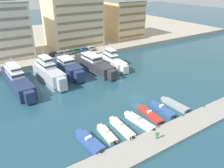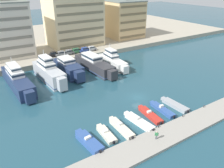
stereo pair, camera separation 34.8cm
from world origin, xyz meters
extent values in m
plane|color=#234C5B|center=(0.00, 0.00, 0.00)|extent=(400.00, 400.00, 0.00)
cube|color=#ADA38E|center=(0.00, 68.01, 0.87)|extent=(180.00, 70.00, 1.74)
cube|color=#9E998E|center=(0.00, -14.84, 0.27)|extent=(120.00, 5.32, 0.54)
cube|color=navy|center=(-23.99, 22.10, 1.73)|extent=(5.23, 19.79, 3.47)
cube|color=navy|center=(-23.36, 11.41, 1.82)|extent=(2.37, 2.18, 2.95)
cube|color=#192347|center=(-23.99, 22.10, 0.61)|extent=(5.29, 19.99, 0.24)
cube|color=white|center=(-24.07, 23.57, 4.22)|extent=(3.67, 8.40, 1.51)
cube|color=#233342|center=(-24.07, 23.57, 4.37)|extent=(3.72, 8.48, 0.54)
cube|color=white|center=(-24.07, 23.57, 5.56)|extent=(2.86, 6.55, 1.18)
cube|color=#233342|center=(-24.07, 23.57, 5.68)|extent=(2.90, 6.62, 0.42)
cylinder|color=silver|center=(-24.14, 24.80, 7.05)|extent=(0.16, 0.16, 1.80)
cube|color=navy|center=(-24.59, 32.33, 0.95)|extent=(3.53, 1.10, 0.20)
cube|color=silver|center=(-15.31, 21.98, 2.07)|extent=(5.14, 15.83, 4.15)
cube|color=silver|center=(-14.66, 13.31, 2.18)|extent=(2.34, 2.15, 3.53)
cube|color=#334C7F|center=(-15.31, 21.98, 0.73)|extent=(5.19, 15.99, 0.24)
cube|color=white|center=(-15.40, 23.14, 4.88)|extent=(3.59, 6.76, 1.45)
cube|color=#233342|center=(-15.40, 23.14, 5.02)|extent=(3.63, 6.83, 0.52)
cube|color=white|center=(-15.40, 23.14, 6.33)|extent=(2.80, 5.27, 1.46)
cube|color=#233342|center=(-15.40, 23.14, 6.48)|extent=(2.83, 5.32, 0.53)
cylinder|color=silver|center=(-15.47, 24.12, 7.97)|extent=(0.16, 0.16, 1.80)
cube|color=silver|center=(-15.93, 30.19, 1.14)|extent=(3.45, 1.15, 0.20)
cube|color=navy|center=(-8.72, 23.68, 1.85)|extent=(5.15, 13.40, 3.70)
cube|color=navy|center=(-8.46, 16.00, 1.94)|extent=(2.67, 2.44, 3.15)
cube|color=#334C7F|center=(-8.72, 23.68, 0.65)|extent=(5.20, 13.53, 0.24)
cube|color=white|center=(-8.75, 24.68, 4.39)|extent=(3.86, 5.68, 1.37)
cube|color=#233342|center=(-8.75, 24.68, 4.52)|extent=(3.91, 5.74, 0.49)
cylinder|color=silver|center=(-8.78, 25.51, 5.97)|extent=(0.16, 0.16, 1.80)
cube|color=navy|center=(-8.95, 30.75, 1.02)|extent=(4.04, 1.03, 0.20)
cube|color=#333338|center=(-0.34, 22.29, 1.65)|extent=(5.52, 18.32, 3.31)
cube|color=#333338|center=(0.31, 12.29, 1.74)|extent=(2.53, 2.33, 2.81)
cube|color=#334C7F|center=(-0.34, 22.29, 0.58)|extent=(5.57, 18.51, 0.24)
cube|color=white|center=(-0.42, 23.64, 4.15)|extent=(3.88, 7.80, 1.68)
cube|color=#233342|center=(-0.42, 23.64, 4.32)|extent=(3.93, 7.88, 0.60)
cylinder|color=silver|center=(-0.50, 24.78, 5.89)|extent=(0.16, 0.16, 1.80)
cube|color=#333338|center=(-0.95, 31.76, 0.91)|extent=(3.76, 1.14, 0.20)
cube|color=white|center=(6.43, 21.74, 1.46)|extent=(4.24, 13.72, 2.92)
cube|color=white|center=(6.10, 14.14, 1.53)|extent=(2.09, 1.91, 2.48)
cube|color=black|center=(6.43, 21.74, 0.51)|extent=(4.28, 13.86, 0.24)
cube|color=white|center=(6.47, 22.76, 3.60)|extent=(3.10, 5.82, 1.36)
cube|color=#233342|center=(6.47, 22.76, 3.73)|extent=(3.14, 5.88, 0.49)
cube|color=white|center=(6.47, 22.76, 5.04)|extent=(2.42, 4.54, 1.52)
cube|color=#233342|center=(6.47, 22.76, 5.19)|extent=(2.45, 4.59, 0.55)
cylinder|color=silver|center=(6.51, 23.62, 6.70)|extent=(0.16, 0.16, 1.80)
cube|color=white|center=(6.74, 28.98, 0.80)|extent=(3.15, 1.03, 0.20)
cube|color=#33569E|center=(-18.18, -9.02, 0.52)|extent=(2.81, 6.51, 1.05)
cube|color=#33569E|center=(-18.57, -5.46, 0.52)|extent=(1.27, 1.08, 0.89)
cube|color=silver|center=(-18.23, -8.55, 1.25)|extent=(1.23, 0.72, 0.40)
cube|color=#283847|center=(-18.26, -8.27, 1.31)|extent=(1.07, 0.20, 0.24)
cube|color=black|center=(-17.81, -12.33, 0.67)|extent=(0.39, 0.32, 0.60)
cube|color=beige|center=(-14.38, -8.60, 0.35)|extent=(2.00, 5.34, 0.70)
cube|color=beige|center=(-14.23, -5.63, 0.35)|extent=(0.99, 0.83, 0.60)
cube|color=silver|center=(-14.36, -8.21, 0.88)|extent=(0.99, 0.65, 0.37)
cube|color=#283847|center=(-14.34, -7.93, 0.94)|extent=(0.87, 0.12, 0.22)
cube|color=black|center=(-14.52, -11.41, 0.50)|extent=(0.37, 0.30, 0.60)
cube|color=beige|center=(-11.03, -8.77, 0.52)|extent=(1.61, 6.88, 1.03)
cube|color=beige|center=(-10.98, -5.04, 0.52)|extent=(0.84, 0.69, 0.88)
cube|color=silver|center=(-11.02, -8.26, 1.26)|extent=(0.84, 0.61, 0.45)
cube|color=#283847|center=(-11.02, -7.98, 1.33)|extent=(0.76, 0.09, 0.27)
cube|color=black|center=(-11.08, -12.38, 0.67)|extent=(0.36, 0.29, 0.60)
cube|color=white|center=(-6.65, -8.89, 0.43)|extent=(2.51, 7.26, 0.87)
cube|color=white|center=(-7.04, -4.99, 0.43)|extent=(1.07, 0.91, 0.74)
cube|color=silver|center=(-6.70, -8.36, 1.06)|extent=(1.05, 0.70, 0.39)
cube|color=#283847|center=(-6.73, -8.08, 1.12)|extent=(0.91, 0.17, 0.23)
cube|color=black|center=(-6.28, -12.61, 0.58)|extent=(0.39, 0.31, 0.60)
cube|color=red|center=(-2.99, -8.11, 0.36)|extent=(2.35, 6.81, 0.72)
cube|color=red|center=(-2.66, -4.43, 0.36)|extent=(1.03, 0.88, 0.61)
cube|color=silver|center=(-2.95, -7.61, 0.93)|extent=(1.02, 0.68, 0.41)
cube|color=#283847|center=(-2.92, -7.33, 0.99)|extent=(0.88, 0.16, 0.25)
cube|color=black|center=(-3.31, -11.62, 0.51)|extent=(0.38, 0.31, 0.60)
cube|color=#33569E|center=(0.70, -8.01, 0.39)|extent=(1.96, 6.72, 0.78)
cube|color=#33569E|center=(0.88, -4.36, 0.39)|extent=(0.94, 0.78, 0.67)
cube|color=silver|center=(0.73, -7.51, 1.07)|extent=(0.93, 0.64, 0.57)
cube|color=#283847|center=(0.74, -7.23, 1.15)|extent=(0.82, 0.12, 0.34)
cube|color=black|center=(0.53, -11.51, 0.54)|extent=(0.37, 0.30, 0.60)
cube|color=#9EA3A8|center=(4.56, -8.19, 0.41)|extent=(2.19, 6.72, 0.83)
cube|color=#9EA3A8|center=(4.41, -4.49, 0.41)|extent=(1.09, 0.90, 0.70)
cube|color=black|center=(4.71, -11.69, 0.56)|extent=(0.37, 0.29, 0.60)
cube|color=black|center=(-8.88, 37.55, 2.46)|extent=(4.21, 1.99, 0.80)
cube|color=black|center=(-8.73, 37.54, 3.20)|extent=(2.21, 1.71, 0.68)
cube|color=#1E2833|center=(-8.73, 37.54, 3.20)|extent=(2.17, 1.72, 0.37)
cylinder|color=black|center=(-10.28, 36.80, 2.06)|extent=(0.65, 0.27, 0.64)
cylinder|color=black|center=(-10.16, 38.50, 2.06)|extent=(0.65, 0.27, 0.64)
cylinder|color=black|center=(-7.59, 36.60, 2.06)|extent=(0.65, 0.27, 0.64)
cylinder|color=black|center=(-7.47, 38.30, 2.06)|extent=(0.65, 0.27, 0.64)
cube|color=slate|center=(-6.10, 36.88, 2.46)|extent=(4.18, 1.90, 0.80)
cube|color=slate|center=(-5.95, 36.87, 3.20)|extent=(2.17, 1.66, 0.68)
cube|color=#1E2833|center=(-5.95, 36.87, 3.20)|extent=(2.13, 1.67, 0.37)
cylinder|color=black|center=(-7.49, 36.10, 2.06)|extent=(0.65, 0.25, 0.64)
cylinder|color=black|center=(-7.40, 37.80, 2.06)|extent=(0.65, 0.25, 0.64)
cylinder|color=black|center=(-4.79, 35.97, 2.06)|extent=(0.65, 0.25, 0.64)
cylinder|color=black|center=(-4.71, 37.66, 2.06)|extent=(0.65, 0.25, 0.64)
cube|color=slate|center=(-3.15, 36.98, 2.46)|extent=(4.15, 1.82, 0.80)
cube|color=slate|center=(-3.00, 36.98, 3.20)|extent=(2.14, 1.62, 0.68)
cube|color=#1E2833|center=(-3.00, 36.98, 3.20)|extent=(2.10, 1.63, 0.37)
cylinder|color=black|center=(-4.52, 36.17, 2.06)|extent=(0.65, 0.24, 0.64)
cylinder|color=black|center=(-4.47, 37.87, 2.06)|extent=(0.65, 0.24, 0.64)
cylinder|color=black|center=(-1.82, 36.10, 2.06)|extent=(0.65, 0.24, 0.64)
cylinder|color=black|center=(-1.77, 37.79, 2.06)|extent=(0.65, 0.24, 0.64)
cube|color=#2D6642|center=(-0.08, 37.36, 2.46)|extent=(4.20, 1.96, 0.80)
cube|color=#2D6642|center=(0.07, 37.35, 3.20)|extent=(2.20, 1.69, 0.68)
cube|color=#1E2833|center=(0.07, 37.35, 3.20)|extent=(2.16, 1.71, 0.37)
cylinder|color=black|center=(-1.49, 36.60, 2.06)|extent=(0.65, 0.26, 0.64)
cylinder|color=black|center=(-1.37, 38.30, 2.06)|extent=(0.65, 0.26, 0.64)
cylinder|color=black|center=(1.21, 36.42, 2.06)|extent=(0.65, 0.26, 0.64)
cylinder|color=black|center=(1.32, 38.12, 2.06)|extent=(0.65, 0.26, 0.64)
cube|color=#28428E|center=(3.24, 36.72, 2.46)|extent=(4.15, 1.81, 0.80)
cube|color=#28428E|center=(3.39, 36.72, 3.20)|extent=(2.14, 1.62, 0.68)
cube|color=#1E2833|center=(3.39, 36.72, 3.20)|extent=(2.10, 1.63, 0.37)
cylinder|color=black|center=(1.86, 35.91, 2.06)|extent=(0.65, 0.24, 0.64)
cylinder|color=black|center=(1.91, 37.61, 2.06)|extent=(0.65, 0.24, 0.64)
cylinder|color=black|center=(4.56, 35.83, 2.06)|extent=(0.65, 0.24, 0.64)
cylinder|color=black|center=(4.61, 37.53, 2.06)|extent=(0.65, 0.24, 0.64)
cube|color=#B7BCC1|center=(6.14, 36.75, 2.46)|extent=(4.14, 1.79, 0.80)
cube|color=#B7BCC1|center=(6.29, 36.75, 3.20)|extent=(2.13, 1.61, 0.68)
cube|color=#1E2833|center=(6.29, 36.75, 3.20)|extent=(2.09, 1.62, 0.37)
cylinder|color=black|center=(4.77, 35.93, 2.06)|extent=(0.64, 0.23, 0.64)
cylinder|color=black|center=(4.81, 37.63, 2.06)|extent=(0.64, 0.23, 0.64)
cylinder|color=black|center=(7.47, 35.87, 2.06)|extent=(0.64, 0.23, 0.64)
cylinder|color=black|center=(7.51, 37.57, 2.06)|extent=(0.64, 0.23, 0.64)
cube|color=silver|center=(-22.96, 47.16, 10.93)|extent=(18.56, 14.14, 18.38)
cube|color=gray|center=(-22.96, 39.99, 3.27)|extent=(17.08, 0.24, 0.90)
cube|color=gray|center=(-22.96, 39.99, 6.34)|extent=(17.08, 0.24, 0.90)
cube|color=gray|center=(-22.96, 39.99, 9.40)|extent=(17.08, 0.24, 0.90)
cube|color=gray|center=(-22.96, 39.99, 12.46)|extent=(17.08, 0.24, 0.90)
cube|color=gray|center=(-22.96, 39.99, 15.53)|extent=(17.08, 0.24, 0.90)
cube|color=beige|center=(4.73, 48.70, 12.36)|extent=(20.55, 15.69, 21.24)
cube|color=#7E7359|center=(4.73, 40.76, 3.26)|extent=(18.91, 0.24, 0.90)
cube|color=#7E7359|center=(4.73, 40.76, 6.29)|extent=(18.91, 0.24, 0.90)
cube|color=#7E7359|center=(4.73, 40.76, 9.33)|extent=(18.91, 0.24, 0.90)
cube|color=#7E7359|center=(4.73, 40.76, 12.36)|extent=(18.91, 0.24, 0.90)
cube|color=#7E7359|center=(4.73, 40.76, 15.39)|extent=(18.91, 0.24, 0.90)
cube|color=#7E7359|center=(4.73, 40.76, 18.43)|extent=(18.91, 0.24, 0.90)
cube|color=#E0BC84|center=(30.70, 50.80, 9.85)|extent=(15.27, 16.94, 16.22)
cube|color=#7B6748|center=(30.70, 42.23, 3.36)|extent=(14.05, 0.24, 0.90)
cube|color=#7B6748|center=(30.70, 42.23, 6.60)|extent=(14.05, 0.24, 0.90)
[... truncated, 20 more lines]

